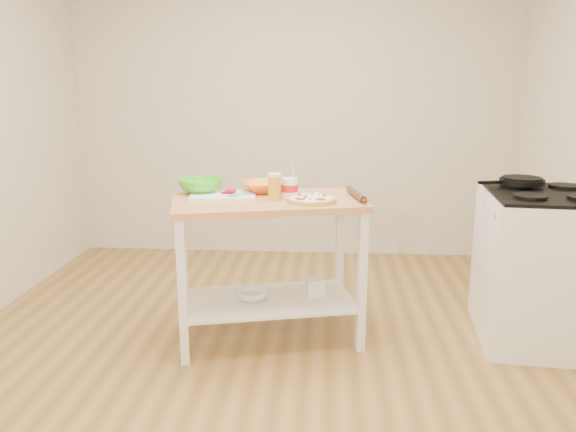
% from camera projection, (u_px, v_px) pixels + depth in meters
% --- Properties ---
extents(room_shell, '(4.04, 4.54, 2.74)m').
position_uv_depth(room_shell, '(266.00, 129.00, 2.91)').
color(room_shell, olive).
rests_on(room_shell, ground).
extents(prep_island, '(1.25, 0.87, 0.90)m').
position_uv_depth(prep_island, '(268.00, 240.00, 3.44)').
color(prep_island, tan).
rests_on(prep_island, ground).
extents(gas_stove, '(0.76, 0.87, 1.11)m').
position_uv_depth(gas_stove, '(540.00, 267.00, 3.48)').
color(gas_stove, white).
rests_on(gas_stove, ground).
extents(skillet, '(0.43, 0.27, 0.03)m').
position_uv_depth(skillet, '(521.00, 181.00, 3.55)').
color(skillet, black).
rests_on(skillet, gas_stove).
extents(pizza, '(0.29, 0.29, 0.05)m').
position_uv_depth(pizza, '(311.00, 199.00, 3.30)').
color(pizza, '#E4B761').
rests_on(pizza, prep_island).
extents(cutting_board, '(0.43, 0.35, 0.04)m').
position_uv_depth(cutting_board, '(223.00, 194.00, 3.49)').
color(cutting_board, white).
rests_on(cutting_board, prep_island).
extents(spatula, '(0.14, 0.09, 0.01)m').
position_uv_depth(spatula, '(238.00, 195.00, 3.43)').
color(spatula, '#32B291').
rests_on(spatula, cutting_board).
extents(knife, '(0.25, 0.14, 0.01)m').
position_uv_depth(knife, '(204.00, 191.00, 3.55)').
color(knife, silver).
rests_on(knife, cutting_board).
extents(orange_bowl, '(0.36, 0.36, 0.07)m').
position_uv_depth(orange_bowl, '(264.00, 187.00, 3.59)').
color(orange_bowl, orange).
rests_on(orange_bowl, prep_island).
extents(green_bowl, '(0.31, 0.31, 0.09)m').
position_uv_depth(green_bowl, '(201.00, 186.00, 3.57)').
color(green_bowl, '#49C524').
rests_on(green_bowl, prep_island).
extents(beer_pint, '(0.08, 0.08, 0.16)m').
position_uv_depth(beer_pint, '(274.00, 186.00, 3.35)').
color(beer_pint, gold).
rests_on(beer_pint, prep_island).
extents(yogurt_tub, '(0.10, 0.10, 0.21)m').
position_uv_depth(yogurt_tub, '(290.00, 188.00, 3.41)').
color(yogurt_tub, white).
rests_on(yogurt_tub, prep_island).
extents(rolling_pin, '(0.11, 0.35, 0.04)m').
position_uv_depth(rolling_pin, '(356.00, 194.00, 3.42)').
color(rolling_pin, '#512B12').
rests_on(rolling_pin, prep_island).
extents(shelf_glass_bowl, '(0.28, 0.28, 0.06)m').
position_uv_depth(shelf_glass_bowl, '(252.00, 295.00, 3.50)').
color(shelf_glass_bowl, silver).
rests_on(shelf_glass_bowl, prep_island).
extents(shelf_bin, '(0.13, 0.13, 0.11)m').
position_uv_depth(shelf_bin, '(315.00, 287.00, 3.59)').
color(shelf_bin, white).
rests_on(shelf_bin, prep_island).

